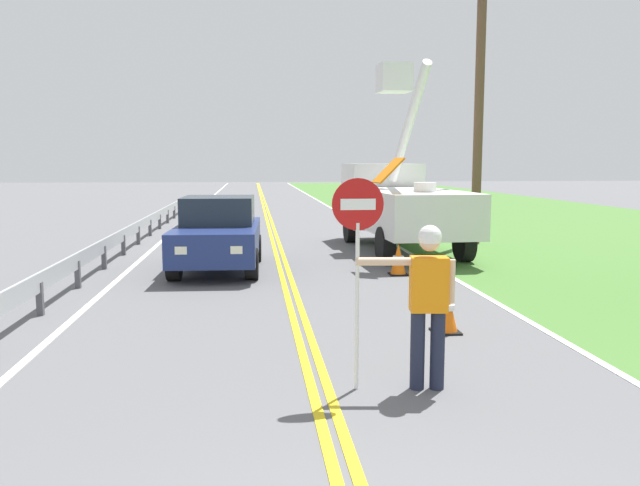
# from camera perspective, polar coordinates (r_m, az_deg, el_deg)

# --- Properties ---
(grass_verge_right) EXTENTS (16.00, 110.00, 0.01)m
(grass_verge_right) POSITION_cam_1_polar(r_m,az_deg,el_deg) (25.73, 22.53, 1.14)
(grass_verge_right) COLOR #477533
(grass_verge_right) RESTS_ON ground
(centerline_yellow_left) EXTENTS (0.11, 110.00, 0.01)m
(centerline_yellow_left) POSITION_cam_1_polar(r_m,az_deg,el_deg) (22.60, -4.48, 0.90)
(centerline_yellow_left) COLOR yellow
(centerline_yellow_left) RESTS_ON ground
(centerline_yellow_right) EXTENTS (0.11, 110.00, 0.01)m
(centerline_yellow_right) POSITION_cam_1_polar(r_m,az_deg,el_deg) (22.60, -4.03, 0.91)
(centerline_yellow_right) COLOR yellow
(centerline_yellow_right) RESTS_ON ground
(edge_line_right) EXTENTS (0.12, 110.00, 0.01)m
(edge_line_right) POSITION_cam_1_polar(r_m,az_deg,el_deg) (23.00, 4.75, 1.01)
(edge_line_right) COLOR silver
(edge_line_right) RESTS_ON ground
(edge_line_left) EXTENTS (0.12, 110.00, 0.01)m
(edge_line_left) POSITION_cam_1_polar(r_m,az_deg,el_deg) (22.77, -13.35, 0.77)
(edge_line_left) COLOR silver
(edge_line_left) RESTS_ON ground
(flagger_worker) EXTENTS (1.08, 0.28, 1.83)m
(flagger_worker) POSITION_cam_1_polar(r_m,az_deg,el_deg) (7.04, 9.64, -4.74)
(flagger_worker) COLOR #1E2338
(flagger_worker) RESTS_ON ground
(stop_sign_paddle) EXTENTS (0.56, 0.04, 2.33)m
(stop_sign_paddle) POSITION_cam_1_polar(r_m,az_deg,el_deg) (6.84, 3.40, 0.63)
(stop_sign_paddle) COLOR silver
(stop_sign_paddle) RESTS_ON ground
(utility_bucket_truck) EXTENTS (2.67, 6.90, 5.32)m
(utility_bucket_truck) POSITION_cam_1_polar(r_m,az_deg,el_deg) (18.43, 7.00, 3.82)
(utility_bucket_truck) COLOR silver
(utility_bucket_truck) RESTS_ON ground
(oncoming_sedan_nearest) EXTENTS (2.04, 4.17, 1.70)m
(oncoming_sedan_nearest) POSITION_cam_1_polar(r_m,az_deg,el_deg) (14.95, -9.13, 0.77)
(oncoming_sedan_nearest) COLOR navy
(oncoming_sedan_nearest) RESTS_ON ground
(utility_pole_near) EXTENTS (1.80, 0.28, 8.68)m
(utility_pole_near) POSITION_cam_1_polar(r_m,az_deg,el_deg) (20.08, 14.12, 12.84)
(utility_pole_near) COLOR brown
(utility_pole_near) RESTS_ON ground
(traffic_cone_lead) EXTENTS (0.40, 0.40, 0.70)m
(traffic_cone_lead) POSITION_cam_1_polar(r_m,az_deg,el_deg) (9.56, 11.25, -5.94)
(traffic_cone_lead) COLOR orange
(traffic_cone_lead) RESTS_ON ground
(traffic_cone_mid) EXTENTS (0.40, 0.40, 0.70)m
(traffic_cone_mid) POSITION_cam_1_polar(r_m,az_deg,el_deg) (11.58, 9.59, -3.60)
(traffic_cone_mid) COLOR orange
(traffic_cone_mid) RESTS_ON ground
(traffic_cone_tail) EXTENTS (0.40, 0.40, 0.70)m
(traffic_cone_tail) POSITION_cam_1_polar(r_m,az_deg,el_deg) (14.25, 7.05, -1.52)
(traffic_cone_tail) COLOR orange
(traffic_cone_tail) RESTS_ON ground
(guardrail_left_shoulder) EXTENTS (0.10, 32.00, 0.71)m
(guardrail_left_shoulder) POSITION_cam_1_polar(r_m,az_deg,el_deg) (19.05, -16.61, 0.99)
(guardrail_left_shoulder) COLOR #9EA0A3
(guardrail_left_shoulder) RESTS_ON ground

